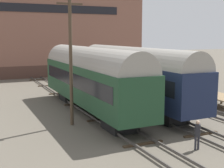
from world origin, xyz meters
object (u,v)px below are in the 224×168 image
(person_worker, at_px, (197,132))
(train_car_navy, at_px, (132,72))
(train_car_green, at_px, (90,76))
(bench, at_px, (191,85))
(utility_pole, at_px, (71,55))

(person_worker, bearing_deg, train_car_navy, 80.11)
(train_car_green, distance_m, bench, 11.24)
(train_car_green, distance_m, person_worker, 11.18)
(train_car_navy, bearing_deg, person_worker, -99.89)
(bench, height_order, person_worker, bench)
(train_car_green, height_order, bench, train_car_green)
(train_car_green, relative_size, train_car_navy, 0.94)
(train_car_green, height_order, utility_pole, utility_pole)
(train_car_green, height_order, person_worker, train_car_green)
(bench, bearing_deg, person_worker, -127.38)
(train_car_navy, height_order, person_worker, train_car_navy)
(bench, distance_m, person_worker, 14.51)
(train_car_navy, height_order, bench, train_car_navy)
(train_car_navy, distance_m, utility_pole, 7.95)
(person_worker, distance_m, utility_pole, 9.94)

